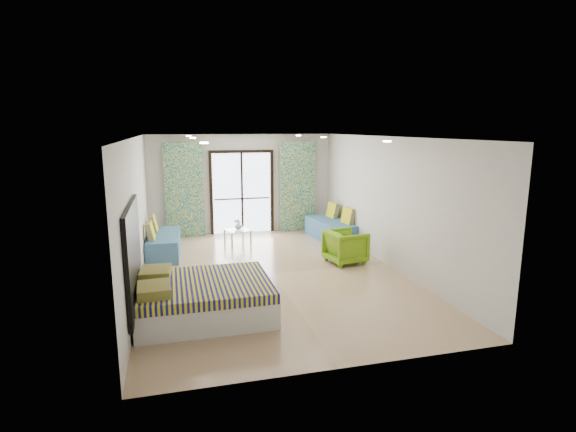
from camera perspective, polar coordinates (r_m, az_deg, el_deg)
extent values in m
cube|color=black|center=(12.29, -5.96, 8.15)|extent=(1.76, 0.08, 0.08)
cube|color=black|center=(12.30, -9.73, 2.71)|extent=(0.08, 0.08, 2.20)
cube|color=black|center=(12.55, -2.06, 3.04)|extent=(0.08, 0.08, 2.20)
cube|color=black|center=(12.40, -5.86, 2.88)|extent=(0.05, 0.06, 2.20)
cube|color=#595451|center=(12.44, -5.86, 2.21)|extent=(1.52, 0.03, 0.04)
cube|color=silver|center=(12.10, -13.05, 3.17)|extent=(1.00, 0.10, 2.50)
cube|color=silver|center=(12.57, 1.24, 3.74)|extent=(1.00, 0.10, 2.50)
cylinder|color=#FFE0B2|center=(6.44, -10.62, 9.12)|extent=(0.12, 0.12, 0.02)
cylinder|color=#FFE0B2|center=(7.21, 12.48, 9.25)|extent=(0.12, 0.12, 0.02)
cylinder|color=#FFE0B2|center=(9.43, -11.99, 9.67)|extent=(0.12, 0.12, 0.02)
cylinder|color=#FFE0B2|center=(9.97, 4.54, 9.95)|extent=(0.12, 0.12, 0.02)
cylinder|color=#FFE0B2|center=(11.43, -12.51, 9.88)|extent=(0.12, 0.12, 0.02)
cylinder|color=#FFE0B2|center=(11.88, 1.32, 10.18)|extent=(0.12, 0.12, 0.02)
cube|color=black|center=(6.96, -19.06, -4.71)|extent=(0.06, 2.10, 1.50)
cube|color=silver|center=(8.17, -18.51, -2.36)|extent=(0.02, 0.10, 0.10)
cube|color=silver|center=(7.21, -10.46, -10.80)|extent=(2.02, 1.62, 0.40)
cube|color=navy|center=(7.12, -10.54, -8.73)|extent=(2.00, 1.65, 0.15)
cube|color=#1B7C4E|center=(6.70, -16.63, -8.96)|extent=(0.48, 0.58, 0.14)
cube|color=#1B7C4E|center=(7.43, -16.46, -6.95)|extent=(0.49, 0.59, 0.14)
cube|color=#3A658C|center=(10.67, -15.46, -3.79)|extent=(0.77, 1.80, 0.39)
cube|color=#3A658C|center=(10.61, -15.53, -2.50)|extent=(0.75, 1.76, 0.10)
cube|color=navy|center=(10.18, -17.10, -1.86)|extent=(0.22, 0.45, 0.41)
cube|color=navy|center=(10.98, -16.75, -0.90)|extent=(0.22, 0.45, 0.41)
cube|color=#3A658C|center=(11.74, 5.50, -2.04)|extent=(0.92, 1.89, 0.40)
cube|color=#3A658C|center=(11.69, 5.52, -0.83)|extent=(0.90, 1.86, 0.10)
cube|color=navy|center=(11.39, 7.65, 0.00)|extent=(0.26, 0.48, 0.42)
cube|color=navy|center=(12.12, 5.70, 0.72)|extent=(0.26, 0.48, 0.42)
cylinder|color=silver|center=(10.96, -7.12, -3.13)|extent=(0.06, 0.06, 0.37)
cylinder|color=silver|center=(11.15, -4.75, -2.84)|extent=(0.06, 0.06, 0.37)
cylinder|color=silver|center=(11.41, -8.04, -2.58)|extent=(0.06, 0.06, 0.37)
cylinder|color=silver|center=(11.59, -5.75, -2.32)|extent=(0.06, 0.06, 0.37)
cube|color=#8CA59E|center=(11.23, -6.43, -1.80)|extent=(0.69, 0.69, 0.02)
sphere|color=white|center=(11.21, -6.24, -0.77)|extent=(0.06, 0.06, 0.06)
sphere|color=white|center=(11.23, -6.55, -0.66)|extent=(0.06, 0.06, 0.06)
sphere|color=white|center=(11.17, -6.68, -0.64)|extent=(0.06, 0.06, 0.06)
sphere|color=white|center=(11.14, -6.37, -0.56)|extent=(0.06, 0.06, 0.06)
imported|color=white|center=(11.28, -6.32, -1.21)|extent=(0.24, 0.25, 0.19)
imported|color=#6DA215|center=(9.77, 7.33, -3.67)|extent=(0.83, 0.87, 0.78)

